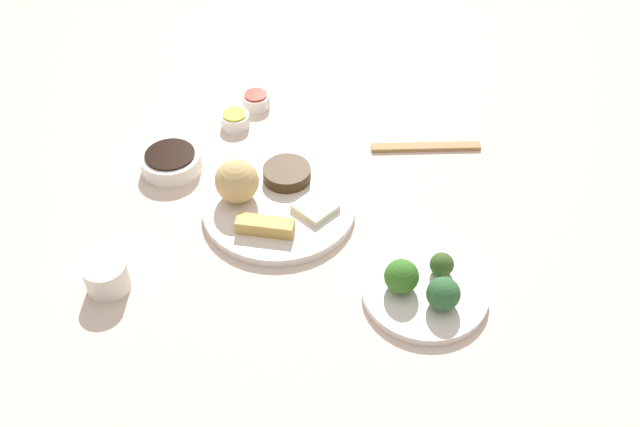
{
  "coord_description": "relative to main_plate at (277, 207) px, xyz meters",
  "views": [
    {
      "loc": [
        0.39,
        -0.86,
        0.88
      ],
      "look_at": [
        0.08,
        -0.06,
        0.06
      ],
      "focal_mm": 40.25,
      "sensor_mm": 36.0,
      "label": 1
    }
  ],
  "objects": [
    {
      "name": "tabletop",
      "position": [
        0.0,
        0.04,
        -0.02
      ],
      "size": [
        2.2,
        2.2,
        0.02
      ],
      "primitive_type": "cube",
      "color": "beige",
      "rests_on": "ground"
    },
    {
      "name": "main_plate",
      "position": [
        0.0,
        0.0,
        0.0
      ],
      "size": [
        0.27,
        0.27,
        0.02
      ],
      "primitive_type": "cylinder",
      "color": "white",
      "rests_on": "tabletop"
    },
    {
      "name": "rice_scoop",
      "position": [
        -0.07,
        -0.01,
        0.05
      ],
      "size": [
        0.08,
        0.08,
        0.08
      ],
      "primitive_type": "sphere",
      "color": "tan",
      "rests_on": "main_plate"
    },
    {
      "name": "spring_roll",
      "position": [
        0.01,
        -0.07,
        0.02
      ],
      "size": [
        0.1,
        0.05,
        0.02
      ],
      "primitive_type": "cube",
      "rotation": [
        0.0,
        0.0,
        0.2
      ],
      "color": "tan",
      "rests_on": "main_plate"
    },
    {
      "name": "crab_rangoon_wonton",
      "position": [
        0.07,
        0.01,
        0.01
      ],
      "size": [
        0.08,
        0.08,
        0.01
      ],
      "primitive_type": "cube",
      "rotation": [
        0.0,
        0.0,
        -0.41
      ],
      "color": "beige",
      "rests_on": "main_plate"
    },
    {
      "name": "stir_fry_heap",
      "position": [
        -0.01,
        0.07,
        0.02
      ],
      "size": [
        0.09,
        0.09,
        0.02
      ],
      "primitive_type": "cylinder",
      "color": "#3E2B16",
      "rests_on": "main_plate"
    },
    {
      "name": "broccoli_plate",
      "position": [
        0.29,
        -0.09,
        -0.0
      ],
      "size": [
        0.2,
        0.2,
        0.01
      ],
      "primitive_type": "cylinder",
      "color": "white",
      "rests_on": "tabletop"
    },
    {
      "name": "broccoli_floret_0",
      "position": [
        0.25,
        -0.1,
        0.03
      ],
      "size": [
        0.05,
        0.05,
        0.05
      ],
      "primitive_type": "sphere",
      "color": "#387526",
      "rests_on": "broccoli_plate"
    },
    {
      "name": "broccoli_floret_1",
      "position": [
        0.3,
        -0.05,
        0.03
      ],
      "size": [
        0.04,
        0.04,
        0.04
      ],
      "primitive_type": "sphere",
      "color": "#395923",
      "rests_on": "broccoli_plate"
    },
    {
      "name": "broccoli_floret_2",
      "position": [
        0.32,
        -0.11,
        0.03
      ],
      "size": [
        0.05,
        0.05,
        0.05
      ],
      "primitive_type": "sphere",
      "color": "#306136",
      "rests_on": "broccoli_plate"
    },
    {
      "name": "soy_sauce_bowl",
      "position": [
        -0.23,
        0.03,
        0.01
      ],
      "size": [
        0.11,
        0.11,
        0.03
      ],
      "primitive_type": "cylinder",
      "color": "white",
      "rests_on": "tabletop"
    },
    {
      "name": "soy_sauce_bowl_liquid",
      "position": [
        -0.23,
        0.03,
        0.03
      ],
      "size": [
        0.09,
        0.09,
        0.0
      ],
      "primitive_type": "cylinder",
      "color": "black",
      "rests_on": "soy_sauce_bowl"
    },
    {
      "name": "sauce_ramekin_hot_mustard",
      "position": [
        -0.17,
        0.2,
        0.0
      ],
      "size": [
        0.06,
        0.06,
        0.03
      ],
      "primitive_type": "cylinder",
      "color": "white",
      "rests_on": "tabletop"
    },
    {
      "name": "sauce_ramekin_hot_mustard_liquid",
      "position": [
        -0.17,
        0.2,
        0.02
      ],
      "size": [
        0.05,
        0.05,
        0.0
      ],
      "primitive_type": "cylinder",
      "color": "yellow",
      "rests_on": "sauce_ramekin_hot_mustard"
    },
    {
      "name": "sauce_ramekin_sweet_and_sour",
      "position": [
        -0.16,
        0.27,
        0.0
      ],
      "size": [
        0.06,
        0.06,
        0.03
      ],
      "primitive_type": "cylinder",
      "color": "white",
      "rests_on": "tabletop"
    },
    {
      "name": "sauce_ramekin_sweet_and_sour_liquid",
      "position": [
        -0.16,
        0.27,
        0.02
      ],
      "size": [
        0.05,
        0.05,
        0.0
      ],
      "primitive_type": "cylinder",
      "color": "red",
      "rests_on": "sauce_ramekin_sweet_and_sour"
    },
    {
      "name": "teacup",
      "position": [
        -0.18,
        -0.26,
        0.02
      ],
      "size": [
        0.07,
        0.07,
        0.05
      ],
      "primitive_type": "cylinder",
      "color": "silver",
      "rests_on": "tabletop"
    },
    {
      "name": "chopsticks_pair",
      "position": [
        0.2,
        0.26,
        -0.0
      ],
      "size": [
        0.2,
        0.1,
        0.01
      ],
      "primitive_type": "cube",
      "rotation": [
        0.0,
        0.0,
        0.4
      ],
      "color": "#A57C49",
      "rests_on": "tabletop"
    }
  ]
}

